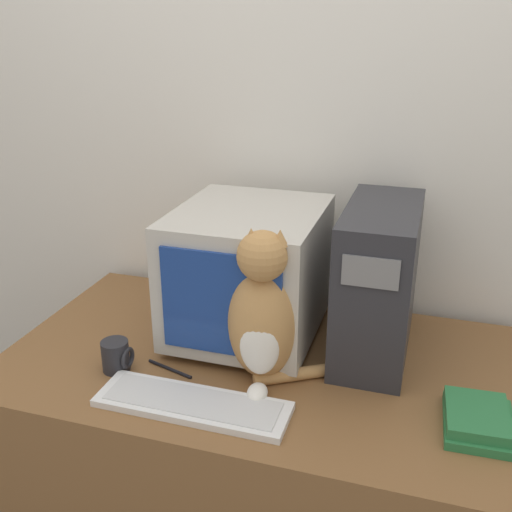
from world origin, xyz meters
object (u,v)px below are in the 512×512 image
Objects in this scene: keyboard at (193,404)px; pen at (170,369)px; book_stack at (478,420)px; computer_tower at (378,281)px; mug at (117,356)px; crt_monitor at (248,272)px; cat at (264,315)px.

keyboard is 0.18m from pen.
computer_tower is at bearing 133.89° from book_stack.
computer_tower reaches higher than mug.
book_stack is 0.79m from pen.
mug is (-0.92, -0.03, 0.02)m from book_stack.
crt_monitor is 1.07× the size of computer_tower.
pen is (-0.12, 0.13, -0.01)m from keyboard.
computer_tower is at bearing 26.34° from mug.
computer_tower is 2.10× the size of book_stack.
keyboard is 3.31× the size of pen.
crt_monitor is 0.72m from book_stack.
computer_tower reaches higher than book_stack.
computer_tower is at bearing 28.76° from pen.
keyboard is 0.28m from cat.
cat is at bearing 55.77° from keyboard.
crt_monitor is 0.37m from computer_tower.
crt_monitor reaches higher than keyboard.
pen is at bearing 132.60° from keyboard.
book_stack is at bearing 10.58° from keyboard.
cat reaches higher than pen.
book_stack reaches higher than keyboard.
crt_monitor is 0.44m from mug.
keyboard is at bearing -132.98° from computer_tower.
crt_monitor is at bearing 61.17° from pen.
mug is (-0.26, 0.09, 0.03)m from keyboard.
pen is (-0.25, -0.05, -0.18)m from cat.
computer_tower is at bearing 3.48° from crt_monitor.
book_stack is 2.40× the size of mug.
mug is (-0.39, -0.09, -0.14)m from cat.
keyboard is at bearing -92.63° from crt_monitor.
keyboard is 0.67m from book_stack.
cat is at bearing -138.66° from computer_tower.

